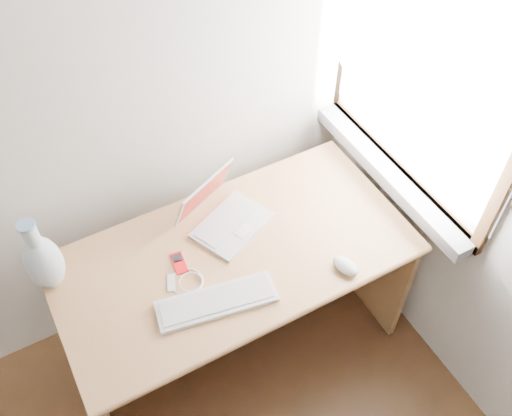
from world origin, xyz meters
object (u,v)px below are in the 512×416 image
laptop (227,212)px  vase (43,261)px  external_keyboard (217,301)px  desk (226,268)px

laptop → vase: vase is taller
laptop → external_keyboard: 0.39m
laptop → desk: bearing=-150.7°
desk → laptop: (0.06, 0.08, 0.25)m
laptop → vase: bearing=152.6°
external_keyboard → vase: vase is taller
external_keyboard → vase: (-0.49, 0.36, 0.13)m
vase → laptop: bearing=-3.1°
laptop → vase: 0.70m
desk → vase: vase is taller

